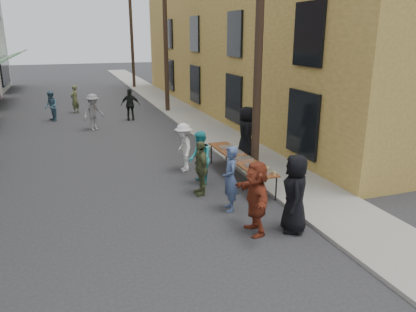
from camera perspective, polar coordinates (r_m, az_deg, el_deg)
ground at (r=9.81m, az=-8.98°, el=-10.79°), size 120.00×120.00×0.00m
sidewalk at (r=24.86m, az=-4.11°, el=6.42°), size 2.20×60.00×0.10m
building_ochre at (r=25.84m, az=10.09°, el=17.64°), size 10.00×28.00×10.00m
utility_pole_near at (r=12.93m, az=7.21°, el=16.63°), size 0.26×0.26×9.00m
utility_pole_mid at (r=24.28m, az=-6.00°, el=16.69°), size 0.26×0.26×9.00m
utility_pole_far at (r=36.05m, az=-10.70°, el=16.51°), size 0.26×0.26×9.00m
serving_table at (r=12.92m, az=4.52°, el=-0.35°), size 0.70×4.00×0.75m
catering_tray_sausage at (r=11.48m, az=7.84°, el=-2.27°), size 0.50×0.33×0.08m
catering_tray_foil_b at (r=12.03m, az=6.44°, el=-1.33°), size 0.50×0.33×0.08m
catering_tray_buns at (r=12.63m, az=5.07°, el=-0.40°), size 0.50×0.33×0.08m
catering_tray_foil_d at (r=13.25m, az=3.83°, el=0.45°), size 0.50×0.33×0.08m
catering_tray_buns_end at (r=13.87m, az=2.69°, el=1.22°), size 0.50×0.33×0.08m
condiment_jar_a at (r=11.13m, az=7.53°, el=-2.88°), size 0.07×0.07×0.08m
condiment_jar_b at (r=11.22m, az=7.30°, el=-2.71°), size 0.07×0.07×0.08m
condiment_jar_c at (r=11.30m, az=7.08°, el=-2.56°), size 0.07×0.07×0.08m
cup_stack at (r=11.36m, az=9.32°, el=-2.45°), size 0.08×0.08×0.12m
guest_front_a at (r=9.69m, az=12.14°, el=-5.19°), size 0.93×1.09×1.89m
guest_front_b at (r=10.62m, az=3.15°, el=-3.22°), size 0.53×0.71×1.76m
guest_front_c at (r=12.43m, az=-1.15°, el=-0.34°), size 0.76×0.91×1.70m
guest_front_d at (r=13.73m, az=-3.42°, el=1.22°), size 0.68×1.11×1.66m
guest_front_e at (r=11.69m, az=-1.02°, el=-1.69°), size 0.40×0.94×1.61m
guest_queue_back at (r=9.48m, az=6.76°, el=-5.84°), size 0.65×1.67×1.76m
server at (r=14.86m, az=5.38°, el=3.30°), size 0.91×1.10×1.92m
passerby_left at (r=20.51m, az=-15.83°, el=5.97°), size 1.31×1.17×1.76m
passerby_mid at (r=22.37m, az=-10.86°, el=7.10°), size 1.06×0.59×1.71m
passerby_right at (r=25.37m, az=-18.24°, el=7.61°), size 0.68×0.72×1.65m
passerby_far at (r=23.36m, az=-21.20°, el=6.54°), size 0.81×0.92×1.61m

